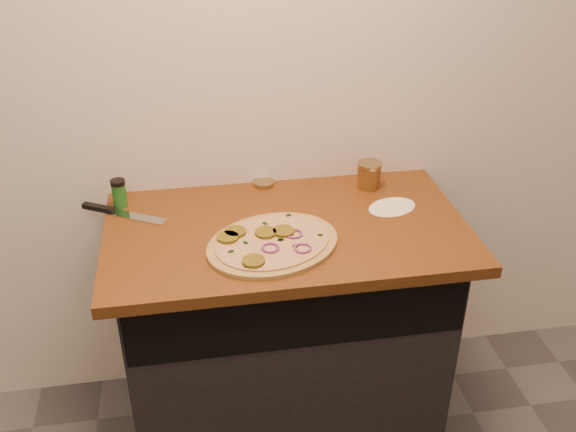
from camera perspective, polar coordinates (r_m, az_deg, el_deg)
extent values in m
cube|color=silver|center=(2.25, -1.58, 13.40)|extent=(4.00, 0.02, 2.70)
cube|color=black|center=(2.43, -0.25, -10.02)|extent=(1.10, 0.60, 0.86)
cube|color=brown|center=(2.14, -0.15, -1.29)|extent=(1.20, 0.70, 0.04)
cylinder|color=tan|center=(2.02, -1.36, -2.49)|extent=(0.57, 0.57, 0.01)
cylinder|color=#F5E6A1|center=(2.02, -1.36, -2.26)|extent=(0.49, 0.49, 0.01)
cylinder|color=brown|center=(2.03, -5.39, -1.90)|extent=(0.07, 0.07, 0.01)
cylinder|color=brown|center=(2.05, -2.00, -1.49)|extent=(0.07, 0.07, 0.01)
cylinder|color=brown|center=(2.06, -4.70, -1.40)|extent=(0.07, 0.07, 0.01)
cylinder|color=brown|center=(1.91, -3.09, -4.01)|extent=(0.07, 0.07, 0.01)
cylinder|color=brown|center=(2.05, -0.40, -1.36)|extent=(0.07, 0.07, 0.01)
torus|color=#7D2F74|center=(2.04, 0.53, -1.57)|extent=(0.06, 0.06, 0.01)
torus|color=#7D2F74|center=(1.97, 1.31, -2.87)|extent=(0.06, 0.06, 0.01)
torus|color=#7D2F74|center=(1.97, -1.59, -2.83)|extent=(0.06, 0.06, 0.01)
cube|color=black|center=(1.99, 0.65, -2.69)|extent=(0.02, 0.02, 0.00)
cube|color=black|center=(2.04, 2.88, -1.69)|extent=(0.02, 0.02, 0.00)
cube|color=black|center=(2.02, -0.62, -2.12)|extent=(0.02, 0.01, 0.00)
cube|color=black|center=(1.90, -3.73, -4.45)|extent=(0.02, 0.02, 0.00)
cube|color=black|center=(1.94, -2.45, -3.57)|extent=(0.02, 0.02, 0.00)
cube|color=black|center=(2.07, -1.18, -1.15)|extent=(0.01, 0.02, 0.00)
cube|color=black|center=(1.97, -5.10, -3.15)|extent=(0.02, 0.01, 0.00)
cube|color=black|center=(2.01, -3.81, -2.37)|extent=(0.02, 0.02, 0.00)
cube|color=black|center=(1.92, -2.98, -3.95)|extent=(0.02, 0.01, 0.00)
cube|color=black|center=(2.03, -1.53, -1.81)|extent=(0.01, 0.02, 0.00)
cube|color=black|center=(2.02, -0.70, -2.15)|extent=(0.02, 0.02, 0.00)
cube|color=black|center=(2.10, -2.05, -0.67)|extent=(0.02, 0.02, 0.00)
cube|color=black|center=(2.15, 0.04, 0.07)|extent=(0.02, 0.01, 0.00)
cube|color=black|center=(2.05, -4.21, -1.59)|extent=(0.02, 0.02, 0.00)
cube|color=#B7BAC1|center=(2.24, -13.33, -0.08)|extent=(0.21, 0.14, 0.01)
cube|color=black|center=(2.31, -16.51, 0.70)|extent=(0.12, 0.08, 0.02)
cylinder|color=#9A8759|center=(2.38, -2.17, 2.93)|extent=(0.09, 0.09, 0.02)
cylinder|color=#9C0F10|center=(2.38, 7.20, 3.50)|extent=(0.09, 0.09, 0.08)
cylinder|color=#9A8759|center=(2.35, 7.27, 4.56)|extent=(0.09, 0.09, 0.01)
cylinder|color=#1E5C1D|center=(2.30, -14.75, 1.78)|extent=(0.05, 0.05, 0.09)
cylinder|color=black|center=(2.28, -14.92, 2.91)|extent=(0.05, 0.05, 0.02)
cylinder|color=white|center=(2.27, 9.23, 0.79)|extent=(0.23, 0.23, 0.00)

